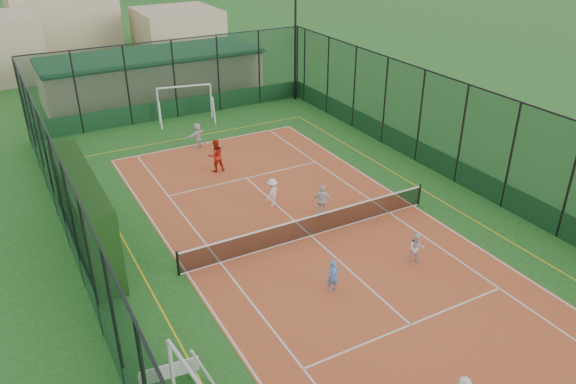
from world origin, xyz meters
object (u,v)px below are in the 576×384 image
object	(u,v)px
white_bench	(168,372)
coach	(216,155)
clubhouse	(153,75)
child_near_mid	(333,276)
floodlight_ne	(295,41)
futsal_goal_far	(185,103)
child_far_back	(197,135)
child_near_right	(416,249)
child_far_right	(322,201)
child_far_left	(272,193)

from	to	relation	value
white_bench	coach	bearing A→B (deg)	69.19
clubhouse	child_near_mid	bearing A→B (deg)	-92.76
floodlight_ne	child_near_mid	size ratio (longest dim) A/B	6.69
futsal_goal_far	white_bench	bearing A→B (deg)	-99.13
child_far_back	futsal_goal_far	bearing A→B (deg)	-130.48
floodlight_ne	futsal_goal_far	size ratio (longest dim) A/B	2.38
futsal_goal_far	child_near_right	world-z (taller)	futsal_goal_far
futsal_goal_far	child_near_right	xyz separation A→B (m)	(2.25, -19.75, -0.48)
futsal_goal_far	child_near_mid	world-z (taller)	futsal_goal_far
child_near_mid	child_far_right	world-z (taller)	child_far_right
child_near_mid	child_far_left	distance (m)	6.79
clubhouse	futsal_goal_far	size ratio (longest dim) A/B	4.38
white_bench	child_near_mid	world-z (taller)	child_near_mid
floodlight_ne	child_near_right	size ratio (longest dim) A/B	6.55
child_far_right	child_far_back	xyz separation A→B (m)	(-2.00, 10.17, -0.02)
white_bench	coach	distance (m)	14.67
futsal_goal_far	coach	size ratio (longest dim) A/B	1.99
floodlight_ne	clubhouse	bearing A→B (deg)	147.88
futsal_goal_far	child_far_back	size ratio (longest dim) A/B	2.37
white_bench	child_near_right	bearing A→B (deg)	14.71
white_bench	child_far_left	size ratio (longest dim) A/B	1.25
child_near_mid	child_far_right	distance (m)	5.43
futsal_goal_far	child_near_mid	size ratio (longest dim) A/B	2.81
child_far_left	child_far_right	xyz separation A→B (m)	(1.50, -1.92, 0.08)
futsal_goal_far	child_near_right	bearing A→B (deg)	-71.75
child_near_right	coach	world-z (taller)	coach
child_near_right	futsal_goal_far	bearing A→B (deg)	126.02
futsal_goal_far	coach	bearing A→B (deg)	-87.05
white_bench	futsal_goal_far	xyz separation A→B (m)	(8.08, 21.17, 0.64)
futsal_goal_far	child_near_right	distance (m)	19.88
floodlight_ne	child_far_back	bearing A→B (deg)	-150.84
floodlight_ne	child_near_mid	world-z (taller)	floodlight_ne
clubhouse	white_bench	bearing A→B (deg)	-106.09
futsal_goal_far	child_near_right	size ratio (longest dim) A/B	2.75
child_near_mid	child_far_back	distance (m)	14.98
floodlight_ne	child_far_back	xyz separation A→B (m)	(-9.30, -5.19, -3.38)
child_far_right	child_near_right	bearing A→B (deg)	137.25
clubhouse	coach	world-z (taller)	clubhouse
floodlight_ne	child_far_right	world-z (taller)	floodlight_ne
floodlight_ne	child_far_back	size ratio (longest dim) A/B	5.64
clubhouse	futsal_goal_far	xyz separation A→B (m)	(0.28, -5.87, -0.46)
floodlight_ne	clubhouse	size ratio (longest dim) A/B	0.54
child_near_right	child_far_right	bearing A→B (deg)	133.68
white_bench	child_far_back	size ratio (longest dim) A/B	1.15
white_bench	child_far_right	world-z (taller)	child_far_right
white_bench	floodlight_ne	bearing A→B (deg)	59.70
child_far_right	child_far_back	distance (m)	10.37
child_near_mid	coach	bearing A→B (deg)	101.32
child_far_right	child_far_back	size ratio (longest dim) A/B	1.03
floodlight_ne	child_near_right	distance (m)	21.40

